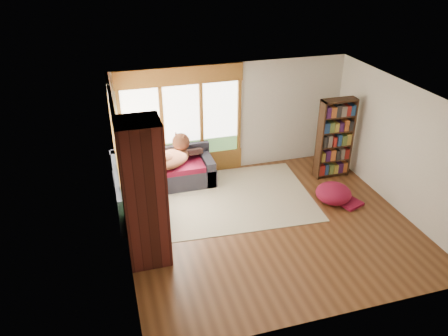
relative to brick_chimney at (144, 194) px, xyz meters
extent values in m
plane|color=#4D2B15|center=(2.40, 0.35, -1.30)|extent=(5.50, 5.50, 0.00)
plane|color=white|center=(2.40, 0.35, 1.30)|extent=(5.50, 5.50, 0.00)
cube|color=silver|center=(2.40, 2.85, 0.00)|extent=(5.50, 0.04, 2.60)
cube|color=silver|center=(2.40, -2.15, 0.00)|extent=(5.50, 0.04, 2.60)
cube|color=silver|center=(-0.35, 0.35, 0.00)|extent=(0.04, 5.00, 2.60)
cube|color=silver|center=(5.15, 0.35, 0.00)|extent=(0.04, 5.00, 2.60)
cube|color=#936025|center=(1.20, 2.82, 0.05)|extent=(2.82, 0.10, 1.90)
cube|color=white|center=(1.20, 2.82, 0.05)|extent=(2.54, 0.09, 1.62)
cube|color=#936025|center=(-0.32, 1.55, 0.05)|extent=(0.10, 2.62, 1.90)
cube|color=white|center=(-0.32, 1.55, 0.05)|extent=(0.09, 2.36, 1.62)
cube|color=#7C8C5A|center=(-0.29, 2.38, 0.45)|extent=(0.03, 0.72, 0.90)
cube|color=#471914|center=(0.00, 0.00, 0.00)|extent=(0.70, 0.70, 2.60)
cube|color=#262632|center=(0.75, 2.40, -1.09)|extent=(2.20, 0.90, 0.42)
cube|color=#262632|center=(0.75, 2.75, -0.69)|extent=(2.20, 0.20, 0.38)
cube|color=#262632|center=(1.75, 2.40, -1.00)|extent=(0.20, 0.90, 0.60)
cube|color=maroon|center=(0.65, 2.28, -0.82)|extent=(1.90, 0.66, 0.12)
cube|color=#262632|center=(0.10, 1.75, -1.09)|extent=(0.90, 2.20, 0.42)
cube|color=#262632|center=(-0.25, 1.75, -0.69)|extent=(0.20, 2.20, 0.38)
cube|color=#262632|center=(0.10, 0.75, -1.00)|extent=(0.90, 0.20, 0.60)
cube|color=maroon|center=(0.22, 1.40, -0.82)|extent=(0.66, 1.20, 0.12)
cube|color=maroon|center=(0.22, 2.35, -0.82)|extent=(0.66, 0.66, 0.12)
cube|color=white|center=(1.99, 1.48, -1.29)|extent=(3.53, 2.78, 0.01)
cube|color=#3A2113|center=(4.93, 1.82, -0.35)|extent=(0.04, 0.27, 1.90)
cube|color=#3A2113|center=(4.15, 1.82, -0.35)|extent=(0.04, 0.27, 1.90)
cube|color=#3A2113|center=(4.54, 1.95, -0.35)|extent=(0.81, 0.02, 1.90)
cube|color=#3A2113|center=(4.54, 1.82, -1.24)|extent=(0.73, 0.25, 0.03)
cube|color=#3A2113|center=(4.54, 1.82, -0.88)|extent=(0.73, 0.25, 0.03)
cube|color=#3A2113|center=(4.54, 1.82, -0.52)|extent=(0.73, 0.25, 0.03)
cube|color=#3A2113|center=(4.54, 1.82, -0.16)|extent=(0.73, 0.25, 0.03)
cube|color=#3A2113|center=(4.54, 1.82, 0.20)|extent=(0.73, 0.25, 0.03)
cube|color=#3A2113|center=(4.54, 1.82, 0.56)|extent=(0.73, 0.25, 0.03)
cube|color=#726659|center=(4.54, 1.80, -0.35)|extent=(0.69, 0.19, 1.74)
ellipsoid|color=maroon|center=(4.01, 0.74, -1.08)|extent=(0.86, 0.86, 0.41)
ellipsoid|color=brown|center=(0.83, 2.30, -0.52)|extent=(1.14, 1.09, 0.33)
sphere|color=brown|center=(1.10, 2.53, -0.37)|extent=(0.55, 0.55, 0.39)
cone|color=brown|center=(1.05, 2.48, -0.21)|extent=(0.20, 0.20, 0.17)
ellipsoid|color=#3E251C|center=(0.04, 1.63, -0.56)|extent=(0.86, 0.97, 0.27)
sphere|color=#3E251C|center=(-0.11, 1.89, -0.43)|extent=(0.45, 0.45, 0.33)
cone|color=#3E251C|center=(-0.08, 1.84, -0.30)|extent=(0.16, 0.16, 0.14)
cube|color=#311E1A|center=(1.45, 2.61, -0.55)|extent=(0.45, 0.12, 0.45)
cube|color=#311E1A|center=(0.85, 2.61, -0.55)|extent=(0.45, 0.12, 0.45)
cube|color=#311E1A|center=(-0.08, 2.15, -0.55)|extent=(0.45, 0.12, 0.45)
cube|color=#311E1A|center=(-0.08, 1.05, -0.55)|extent=(0.45, 0.12, 0.45)
cube|color=maroon|center=(0.25, 2.61, -0.55)|extent=(0.42, 0.12, 0.42)
camera|label=1|loc=(-0.45, -6.24, 3.75)|focal=35.00mm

